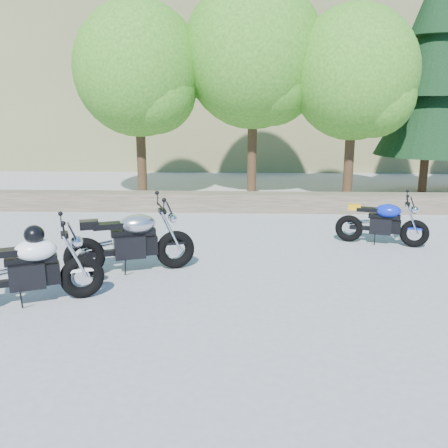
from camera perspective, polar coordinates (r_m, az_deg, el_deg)
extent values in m
plane|color=gray|center=(8.14, -1.69, -6.81)|extent=(90.00, 90.00, 0.00)
cube|color=#4E4834|center=(13.37, -0.12, 2.53)|extent=(22.00, 0.55, 0.50)
cube|color=olive|center=(35.99, 6.54, 21.13)|extent=(80.00, 30.00, 15.00)
cylinder|color=#382314|center=(15.17, -9.45, 8.51)|extent=(0.28, 0.28, 3.02)
sphere|color=#2A761A|center=(15.13, -9.80, 17.09)|extent=(3.67, 3.67, 3.67)
sphere|color=#2A761A|center=(14.72, -7.97, 14.72)|extent=(2.38, 2.38, 2.38)
cylinder|color=#382314|center=(15.25, 3.24, 9.33)|extent=(0.28, 0.28, 3.36)
sphere|color=#2A761A|center=(15.26, 3.37, 18.81)|extent=(4.08, 4.08, 4.08)
sphere|color=#2A761A|center=(14.93, 5.35, 16.11)|extent=(2.64, 2.64, 2.64)
cylinder|color=#382314|center=(14.99, 14.14, 8.00)|extent=(0.28, 0.28, 2.91)
sphere|color=#2A761A|center=(14.94, 14.65, 16.36)|extent=(3.54, 3.54, 3.54)
sphere|color=#2A761A|center=(14.74, 16.70, 13.84)|extent=(2.29, 2.29, 2.29)
cylinder|color=#382314|center=(16.88, 21.96, 6.75)|extent=(0.26, 0.26, 2.16)
cone|color=black|center=(16.79, 22.52, 12.84)|extent=(3.17, 3.17, 3.24)
cone|color=black|center=(16.86, 23.04, 18.21)|extent=(2.45, 2.45, 2.88)
torus|color=black|center=(8.79, -5.58, -2.93)|extent=(0.70, 0.39, 0.68)
torus|color=black|center=(8.64, -15.66, -3.70)|extent=(0.70, 0.39, 0.68)
cylinder|color=silver|center=(8.79, -5.58, -2.93)|extent=(0.24, 0.12, 0.24)
cylinder|color=silver|center=(8.64, -15.66, -3.70)|extent=(0.24, 0.12, 0.24)
cube|color=black|center=(8.64, -10.75, -2.52)|extent=(0.59, 0.47, 0.39)
cube|color=black|center=(8.59, -10.32, -0.98)|extent=(0.76, 0.41, 0.11)
ellipsoid|color=#BCBCC1|center=(8.56, -9.87, 0.03)|extent=(0.72, 0.59, 0.33)
cube|color=black|center=(8.52, -13.01, -0.19)|extent=(0.58, 0.40, 0.10)
cube|color=black|center=(8.50, -15.18, -0.07)|extent=(0.35, 0.30, 0.14)
cylinder|color=black|center=(8.57, -7.10, 1.83)|extent=(0.26, 0.68, 0.03)
sphere|color=silver|center=(8.64, -5.94, 0.72)|extent=(0.19, 0.19, 0.19)
torus|color=black|center=(7.76, -15.90, -5.85)|extent=(0.66, 0.41, 0.65)
cylinder|color=silver|center=(7.76, -15.90, -5.85)|extent=(0.22, 0.13, 0.22)
cube|color=black|center=(7.70, -21.56, -5.49)|extent=(0.57, 0.47, 0.37)
cube|color=black|center=(7.63, -21.18, -3.85)|extent=(0.72, 0.43, 0.10)
ellipsoid|color=white|center=(7.59, -20.73, -2.78)|extent=(0.69, 0.59, 0.31)
cube|color=black|center=(7.61, -24.10, -3.06)|extent=(0.56, 0.41, 0.09)
cylinder|color=black|center=(7.54, -17.80, -0.80)|extent=(0.29, 0.63, 0.03)
sphere|color=silver|center=(7.59, -16.48, -1.96)|extent=(0.18, 0.18, 0.18)
ellipsoid|color=black|center=(7.54, -20.88, -1.14)|extent=(0.38, 0.39, 0.27)
torus|color=black|center=(10.74, 20.93, -1.02)|extent=(0.59, 0.30, 0.57)
torus|color=black|center=(10.76, 14.09, -0.49)|extent=(0.59, 0.30, 0.57)
cylinder|color=silver|center=(10.74, 20.93, -1.02)|extent=(0.20, 0.09, 0.20)
cylinder|color=silver|center=(10.76, 14.09, -0.49)|extent=(0.20, 0.09, 0.20)
cube|color=black|center=(10.71, 17.45, -0.19)|extent=(0.49, 0.38, 0.32)
cube|color=black|center=(10.66, 17.86, 0.81)|extent=(0.64, 0.32, 0.09)
ellipsoid|color=#0D22C3|center=(10.63, 18.25, 1.44)|extent=(0.59, 0.48, 0.27)
cube|color=black|center=(10.64, 16.14, 1.60)|extent=(0.48, 0.32, 0.08)
cube|color=#FCAC0D|center=(10.65, 14.71, 1.90)|extent=(0.29, 0.24, 0.12)
cylinder|color=black|center=(10.60, 20.26, 2.37)|extent=(0.20, 0.57, 0.03)
sphere|color=silver|center=(10.63, 20.96, 1.51)|extent=(0.16, 0.16, 0.16)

